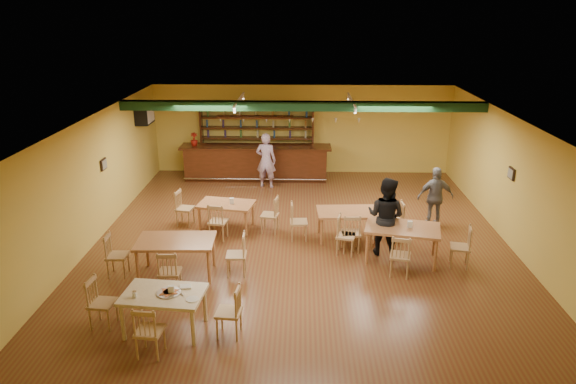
{
  "coord_description": "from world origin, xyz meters",
  "views": [
    {
      "loc": [
        -0.01,
        -11.4,
        5.4
      ],
      "look_at": [
        -0.33,
        0.6,
        1.15
      ],
      "focal_mm": 32.49,
      "sensor_mm": 36.0,
      "label": 1
    }
  ],
  "objects_px": {
    "patron_right_a": "(386,216)",
    "patron_bar": "(266,161)",
    "dining_table_b": "(347,225)",
    "near_table": "(165,312)",
    "dining_table_c": "(177,257)",
    "dining_table_d": "(401,243)",
    "bar_counter": "(256,163)",
    "dining_table_a": "(227,216)"
  },
  "relations": [
    {
      "from": "patron_right_a",
      "to": "patron_bar",
      "type": "bearing_deg",
      "value": -25.11
    },
    {
      "from": "patron_bar",
      "to": "patron_right_a",
      "type": "bearing_deg",
      "value": 132.71
    },
    {
      "from": "dining_table_b",
      "to": "near_table",
      "type": "bearing_deg",
      "value": -134.33
    },
    {
      "from": "patron_bar",
      "to": "dining_table_c",
      "type": "bearing_deg",
      "value": 85.23
    },
    {
      "from": "dining_table_b",
      "to": "dining_table_c",
      "type": "relative_size",
      "value": 0.9
    },
    {
      "from": "dining_table_c",
      "to": "near_table",
      "type": "distance_m",
      "value": 2.05
    },
    {
      "from": "dining_table_b",
      "to": "near_table",
      "type": "distance_m",
      "value": 5.31
    },
    {
      "from": "dining_table_d",
      "to": "patron_bar",
      "type": "xyz_separation_m",
      "value": [
        -3.38,
        5.01,
        0.47
      ]
    },
    {
      "from": "bar_counter",
      "to": "dining_table_d",
      "type": "height_order",
      "value": "bar_counter"
    },
    {
      "from": "bar_counter",
      "to": "dining_table_c",
      "type": "xyz_separation_m",
      "value": [
        -1.12,
        -6.67,
        -0.16
      ]
    },
    {
      "from": "dining_table_d",
      "to": "dining_table_a",
      "type": "bearing_deg",
      "value": 170.42
    },
    {
      "from": "dining_table_a",
      "to": "patron_right_a",
      "type": "relative_size",
      "value": 0.75
    },
    {
      "from": "dining_table_b",
      "to": "dining_table_d",
      "type": "distance_m",
      "value": 1.6
    },
    {
      "from": "dining_table_b",
      "to": "patron_bar",
      "type": "bearing_deg",
      "value": 116.91
    },
    {
      "from": "bar_counter",
      "to": "patron_right_a",
      "type": "xyz_separation_m",
      "value": [
        3.43,
        -5.51,
        0.36
      ]
    },
    {
      "from": "dining_table_c",
      "to": "patron_right_a",
      "type": "relative_size",
      "value": 0.88
    },
    {
      "from": "dining_table_c",
      "to": "bar_counter",
      "type": "bearing_deg",
      "value": 78.24
    },
    {
      "from": "dining_table_b",
      "to": "patron_right_a",
      "type": "relative_size",
      "value": 0.79
    },
    {
      "from": "patron_right_a",
      "to": "dining_table_d",
      "type": "bearing_deg",
      "value": 168.19
    },
    {
      "from": "near_table",
      "to": "patron_right_a",
      "type": "xyz_separation_m",
      "value": [
        4.3,
        3.19,
        0.55
      ]
    },
    {
      "from": "bar_counter",
      "to": "near_table",
      "type": "height_order",
      "value": "bar_counter"
    },
    {
      "from": "patron_bar",
      "to": "near_table",
      "type": "bearing_deg",
      "value": 90.65
    },
    {
      "from": "dining_table_b",
      "to": "dining_table_c",
      "type": "xyz_separation_m",
      "value": [
        -3.75,
        -1.95,
        0.04
      ]
    },
    {
      "from": "dining_table_b",
      "to": "near_table",
      "type": "xyz_separation_m",
      "value": [
        -3.5,
        -3.99,
        0.01
      ]
    },
    {
      "from": "dining_table_d",
      "to": "dining_table_c",
      "type": "bearing_deg",
      "value": -157.97
    },
    {
      "from": "dining_table_c",
      "to": "patron_bar",
      "type": "distance_m",
      "value": 6.05
    },
    {
      "from": "patron_right_a",
      "to": "near_table",
      "type": "bearing_deg",
      "value": 68.47
    },
    {
      "from": "dining_table_a",
      "to": "near_table",
      "type": "distance_m",
      "value": 4.58
    },
    {
      "from": "dining_table_c",
      "to": "dining_table_d",
      "type": "relative_size",
      "value": 1.0
    },
    {
      "from": "patron_bar",
      "to": "bar_counter",
      "type": "bearing_deg",
      "value": -54.82
    },
    {
      "from": "near_table",
      "to": "patron_bar",
      "type": "bearing_deg",
      "value": 86.51
    },
    {
      "from": "patron_bar",
      "to": "patron_right_a",
      "type": "relative_size",
      "value": 0.95
    },
    {
      "from": "dining_table_c",
      "to": "patron_bar",
      "type": "bearing_deg",
      "value": 73.27
    },
    {
      "from": "dining_table_a",
      "to": "dining_table_c",
      "type": "bearing_deg",
      "value": -95.62
    },
    {
      "from": "dining_table_a",
      "to": "patron_bar",
      "type": "relative_size",
      "value": 0.79
    },
    {
      "from": "dining_table_c",
      "to": "near_table",
      "type": "height_order",
      "value": "dining_table_c"
    },
    {
      "from": "bar_counter",
      "to": "patron_bar",
      "type": "height_order",
      "value": "patron_bar"
    },
    {
      "from": "dining_table_c",
      "to": "patron_bar",
      "type": "xyz_separation_m",
      "value": [
        1.51,
        5.84,
        0.47
      ]
    },
    {
      "from": "dining_table_a",
      "to": "dining_table_c",
      "type": "distance_m",
      "value": 2.62
    },
    {
      "from": "dining_table_b",
      "to": "patron_right_a",
      "type": "xyz_separation_m",
      "value": [
        0.8,
        -0.8,
        0.56
      ]
    },
    {
      "from": "patron_right_a",
      "to": "dining_table_b",
      "type": "bearing_deg",
      "value": -13.09
    },
    {
      "from": "dining_table_d",
      "to": "near_table",
      "type": "distance_m",
      "value": 5.46
    }
  ]
}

